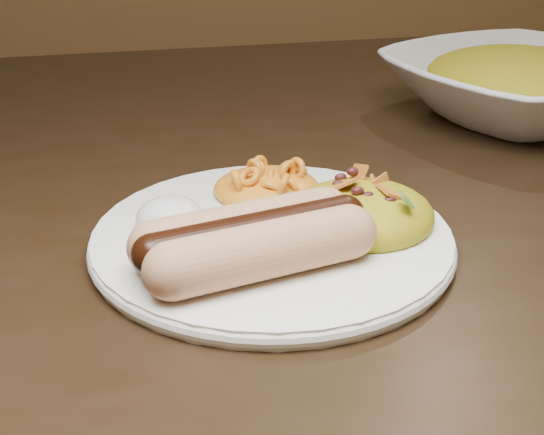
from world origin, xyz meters
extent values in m
cube|color=black|center=(0.00, 0.00, 0.73)|extent=(1.60, 0.90, 0.04)
cylinder|color=white|center=(0.05, -0.16, 0.76)|extent=(0.31, 0.31, 0.01)
cylinder|color=tan|center=(0.03, -0.22, 0.78)|extent=(0.12, 0.06, 0.03)
cylinder|color=tan|center=(0.03, -0.18, 0.78)|extent=(0.12, 0.06, 0.03)
cylinder|color=black|center=(0.03, -0.20, 0.78)|extent=(0.13, 0.05, 0.03)
ellipsoid|color=orange|center=(0.06, -0.09, 0.78)|extent=(0.10, 0.10, 0.03)
ellipsoid|color=silver|center=(-0.01, -0.14, 0.78)|extent=(0.05, 0.05, 0.03)
ellipsoid|color=#D58100|center=(0.12, -0.16, 0.78)|extent=(0.10, 0.10, 0.04)
imported|color=white|center=(0.36, 0.07, 0.78)|extent=(0.32, 0.32, 0.06)
ellipsoid|color=#D58100|center=(0.36, 0.07, 0.80)|extent=(0.22, 0.22, 0.05)
camera|label=1|loc=(-0.05, -0.60, 0.99)|focal=50.00mm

